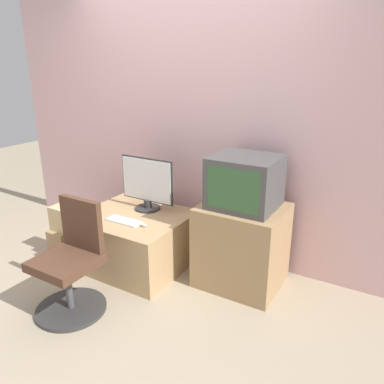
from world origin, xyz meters
TOP-DOWN VIEW (x-y plane):
  - ground_plane at (0.00, 0.00)m, footprint 12.00×12.00m
  - wall_back at (0.00, 1.32)m, footprint 4.40×0.05m
  - desk at (-0.24, 0.73)m, footprint 0.94×0.82m
  - side_stand at (0.73, 0.93)m, footprint 0.67×0.57m
  - main_monitor at (-0.22, 0.91)m, footprint 0.56×0.23m
  - keyboard at (-0.22, 0.56)m, footprint 0.32×0.12m
  - mouse at (-0.01, 0.57)m, footprint 0.06×0.04m
  - crt_tv at (0.73, 0.94)m, footprint 0.51×0.48m
  - office_chair at (-0.22, -0.04)m, footprint 0.53×0.53m
  - cardboard_box_lower at (-0.95, 0.51)m, footprint 0.21×0.27m
  - cardboard_box_upper at (-0.95, 0.51)m, footprint 0.19×0.17m
  - book at (-0.95, 0.25)m, footprint 0.17×0.11m

SIDE VIEW (x-z plane):
  - ground_plane at x=0.00m, z-range 0.00..0.00m
  - book at x=-0.95m, z-range 0.00..0.02m
  - cardboard_box_lower at x=-0.95m, z-range 0.00..0.27m
  - desk at x=-0.24m, z-range 0.00..0.49m
  - side_stand at x=0.73m, z-range 0.00..0.70m
  - office_chair at x=-0.22m, z-range -0.07..0.79m
  - cardboard_box_upper at x=-0.95m, z-range 0.27..0.51m
  - keyboard at x=-0.22m, z-range 0.49..0.51m
  - mouse at x=-0.01m, z-range 0.49..0.52m
  - main_monitor at x=-0.22m, z-range 0.49..0.99m
  - crt_tv at x=0.73m, z-range 0.70..1.11m
  - wall_back at x=0.00m, z-range 0.00..2.60m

